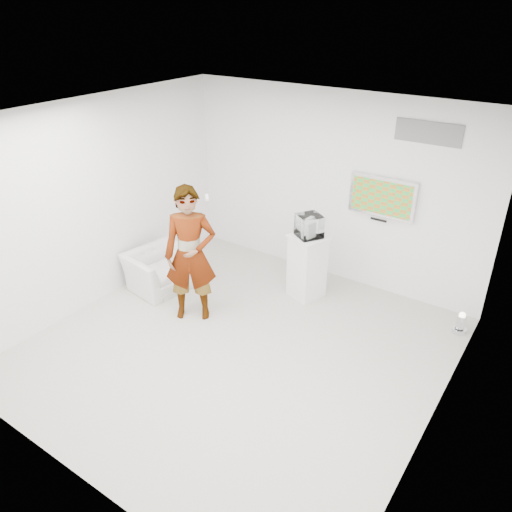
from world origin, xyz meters
name	(u,v)px	position (x,y,z in m)	size (l,w,h in m)	color
room	(237,247)	(0.00, 0.00, 1.50)	(5.01, 5.01, 3.00)	#B9B5AA
tv	(383,197)	(0.85, 2.45, 1.55)	(1.00, 0.08, 0.60)	silver
logo_decal	(428,133)	(1.35, 2.49, 2.55)	(0.90, 0.02, 0.30)	slate
person	(190,255)	(-1.00, 0.26, 0.99)	(0.72, 0.47, 1.97)	silver
armchair	(160,270)	(-1.96, 0.57, 0.31)	(0.95, 0.83, 0.62)	silver
pedestal	(307,266)	(0.08, 1.67, 0.50)	(0.49, 0.49, 1.01)	white
floor_uplight	(461,323)	(2.33, 2.01, 0.15)	(0.20, 0.20, 0.31)	silver
vitrine	(309,226)	(0.08, 1.67, 1.18)	(0.33, 0.33, 0.33)	white
console	(309,229)	(0.08, 1.67, 1.13)	(0.05, 0.17, 0.23)	white
wii_remote	(207,197)	(-0.88, 0.53, 1.78)	(0.04, 0.15, 0.04)	white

